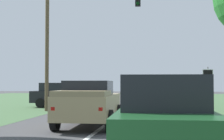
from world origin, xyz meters
TOP-DOWN VIEW (x-y plane):
  - ground_plane at (0.00, 10.15)m, footprint 120.00×120.00m
  - red_suv_near at (2.38, 4.84)m, footprint 2.20×4.67m
  - pickup_truck_lead at (-0.54, 10.91)m, footprint 2.32×4.89m
  - traffic_light at (-3.22, 18.14)m, footprint 6.53×0.40m
  - keep_moving_sign at (5.00, 17.48)m, footprint 0.60×0.09m
  - crossing_suv_far at (-4.83, 21.65)m, footprint 4.49×2.09m

SIDE VIEW (x-z plane):
  - ground_plane at x=0.00m, z-range 0.00..0.00m
  - crossing_suv_far at x=-4.83m, z-range 0.04..1.83m
  - pickup_truck_lead at x=-0.54m, z-range 0.04..1.89m
  - red_suv_near at x=2.38m, z-range 0.04..1.95m
  - keep_moving_sign at x=5.00m, z-range 0.37..3.06m
  - traffic_light at x=-3.22m, z-range 1.20..9.28m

